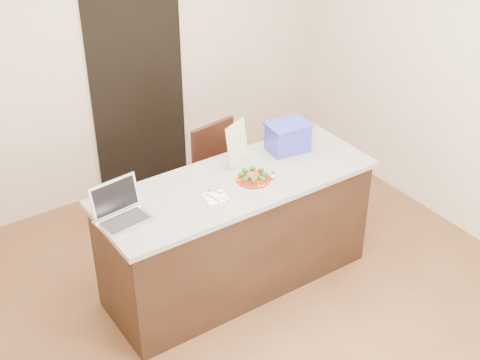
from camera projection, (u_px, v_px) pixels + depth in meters
ground at (255, 298)px, 5.06m from camera, size 4.00×4.00×0.00m
room_shell at (258, 104)px, 4.21m from camera, size 4.00×4.00×4.00m
doorway at (138, 85)px, 5.97m from camera, size 0.90×0.02×2.00m
island at (237, 232)px, 4.99m from camera, size 2.06×0.76×0.92m
plate at (253, 179)px, 4.75m from camera, size 0.25×0.25×0.02m
meatballs at (253, 176)px, 4.74m from camera, size 0.10×0.10×0.04m
broccoli at (253, 174)px, 4.73m from camera, size 0.21×0.21×0.04m
pepper_rings at (253, 178)px, 4.75m from camera, size 0.22×0.20×0.01m
napkin at (216, 197)px, 4.56m from camera, size 0.17×0.17×0.01m
fork at (213, 197)px, 4.56m from camera, size 0.03×0.14×0.00m
knife at (221, 196)px, 4.56m from camera, size 0.07×0.21×0.01m
yogurt_bottle at (273, 177)px, 4.73m from camera, size 0.03×0.03×0.07m
laptop at (120, 209)px, 4.33m from camera, size 0.37×0.31×0.24m
leaflet at (237, 144)px, 4.87m from camera, size 0.23×0.13×0.33m
blue_box at (288, 137)px, 5.07m from camera, size 0.34×0.26×0.23m
chair at (220, 173)px, 5.56m from camera, size 0.48×0.48×0.96m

